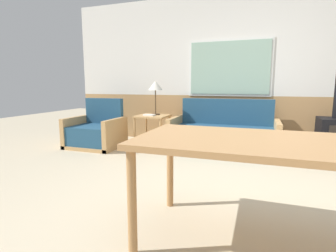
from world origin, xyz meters
TOP-DOWN VIEW (x-y plane):
  - ground_plane at (0.00, 0.00)m, footprint 16.00×16.00m
  - wall_back at (-0.02, 2.63)m, footprint 7.20×0.09m
  - couch at (-0.49, 2.06)m, footprint 1.75×0.82m
  - armchair at (-2.65, 1.57)m, footprint 0.90×0.73m
  - side_table at (-1.74, 1.99)m, footprint 0.54×0.54m
  - table_lamp at (-1.72, 2.09)m, footprint 0.26×0.26m
  - book_stack at (-1.76, 1.90)m, footprint 0.20×0.13m
  - dining_table at (0.18, -0.55)m, footprint 1.81×0.86m
  - wood_stove at (1.14, 2.09)m, footprint 0.47×0.49m

SIDE VIEW (x-z plane):
  - ground_plane at x=0.00m, z-range 0.00..0.00m
  - couch at x=-0.49m, z-range -0.17..0.67m
  - armchair at x=-2.65m, z-range -0.17..0.67m
  - side_table at x=-1.74m, z-range 0.19..0.74m
  - wood_stove at x=1.14m, z-range -0.65..1.74m
  - book_stack at x=-1.76m, z-range 0.55..0.58m
  - dining_table at x=0.18m, z-range 0.30..1.04m
  - table_lamp at x=-1.72m, z-range 0.75..1.36m
  - wall_back at x=-0.02m, z-range 0.00..2.70m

